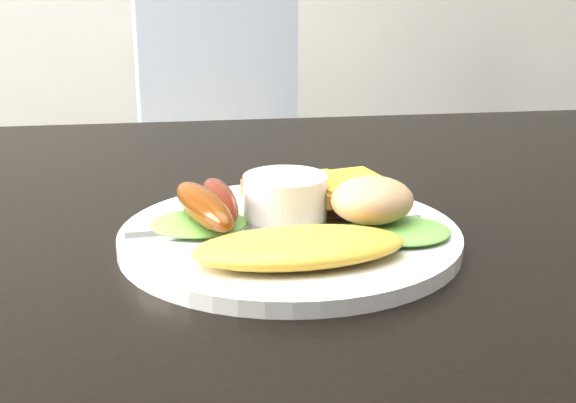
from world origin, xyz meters
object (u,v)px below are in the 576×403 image
dining_chair (226,169)px  plate (290,238)px  dining_table (155,242)px  person (325,112)px

dining_chair → plate: 1.36m
dining_chair → dining_table: bearing=-111.7°
dining_table → person: (0.29, 0.74, -0.04)m
person → plate: size_ratio=5.25×
dining_table → plate: plate is taller
dining_table → plate: 0.13m
person → dining_chair: bearing=-71.7°
dining_table → dining_chair: (0.14, 1.25, -0.28)m
dining_table → person: bearing=68.7°
dining_table → person: 0.79m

